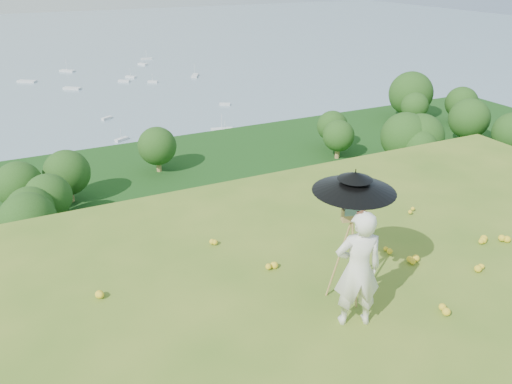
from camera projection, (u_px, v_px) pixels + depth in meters
forest_slope at (135, 350)px, 47.73m from camera, size 140.00×56.00×22.00m
shoreline_tier at (83, 229)px, 83.36m from camera, size 170.00×28.00×8.00m
bay_water at (26, 58)px, 217.29m from camera, size 700.00×700.00×0.00m
slope_trees at (118, 221)px, 41.81m from camera, size 110.00×50.00×6.00m
harbor_town at (77, 194)px, 80.61m from camera, size 110.00×22.00×5.00m
wildflowers at (500, 333)px, 7.06m from camera, size 10.00×10.50×0.12m
painter at (358, 269)px, 7.00m from camera, size 0.78×0.64×1.84m
field_easel at (349, 251)px, 7.58m from camera, size 0.81×0.81×1.70m
sun_umbrella at (354, 194)px, 7.21m from camera, size 1.54×1.54×0.78m
painter_cap at (363, 214)px, 6.63m from camera, size 0.26×0.29×0.10m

